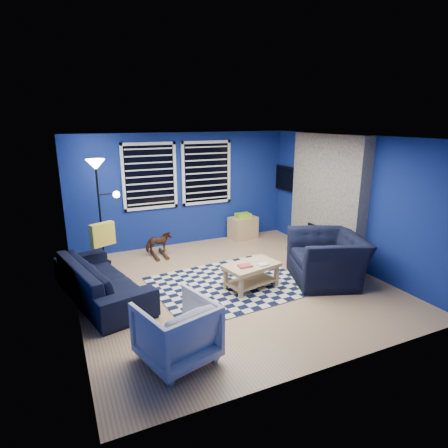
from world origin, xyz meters
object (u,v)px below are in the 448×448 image
Objects in this scene: coffee_table at (251,271)px; cabinet at (243,227)px; armchair_big at (327,258)px; rocking_horse at (159,243)px; sofa at (102,279)px; armchair_bent at (177,331)px; tv at (288,179)px; floor_lamp at (98,179)px.

cabinet is at bearing 65.51° from coffee_table.
armchair_big reaches higher than rocking_horse.
coffee_table is at bearing -119.46° from sofa.
armchair_big is 3.28m from armchair_bent.
sofa is 2.43m from coffee_table.
tv is 0.77× the size of armchair_big.
armchair_bent is 3.81m from floor_lamp.
rocking_horse is at bearing -178.11° from tv.
armchair_big is 1.87× the size of cabinet.
coffee_table is 3.34m from floor_lamp.
armchair_bent is 4.83m from cabinet.
cabinet is (2.16, 0.36, -0.02)m from rocking_horse.
tv is 0.45× the size of sofa.
rocking_horse is at bearing -2.62° from floor_lamp.
armchair_bent is 3.59m from rocking_horse.
floor_lamp is at bearing 175.61° from cabinet.
sofa is at bearing -161.89° from cabinet.
rocking_horse is at bearing -117.38° from armchair_bent.
armchair_big reaches higher than sofa.
armchair_big is at bearing -11.17° from coffee_table.
cabinet is (2.89, 3.87, -0.10)m from armchair_bent.
armchair_big reaches higher than coffee_table.
tv is 5.45m from armchair_bent.
sofa is 2.70× the size of armchair_bent.
cabinet is at bearing 166.76° from tv.
tv is 3.41m from rocking_horse.
armchair_bent reaches higher than sofa.
sofa is 2.00m from rocking_horse.
tv is 1.90× the size of rocking_horse.
cabinet is at bearing -142.37° from armchair_bent.
armchair_big is at bearing -95.45° from cabinet.
floor_lamp reaches higher than sofa.
armchair_bent is 2.20m from coffee_table.
armchair_bent reaches higher than rocking_horse.
tv reaches higher than cabinet.
cabinet is 3.54m from floor_lamp.
rocking_horse reaches higher than coffee_table.
tv is 1.21× the size of armchair_bent.
armchair_big is at bearing -117.70° from sofa.
tv reaches higher than sofa.
rocking_horse is 1.76m from floor_lamp.
armchair_big reaches higher than armchair_bent.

